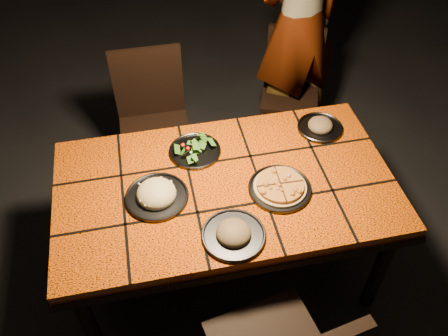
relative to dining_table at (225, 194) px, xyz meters
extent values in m
cube|color=black|center=(0.00, 0.00, -0.69)|extent=(6.00, 7.00, 0.04)
cube|color=#E35307|center=(0.00, 0.00, 0.05)|extent=(1.60, 0.90, 0.05)
cube|color=black|center=(0.00, 0.00, 0.01)|extent=(1.62, 0.92, 0.04)
cylinder|color=black|center=(-0.72, -0.37, -0.34)|extent=(0.07, 0.07, 0.66)
cylinder|color=black|center=(0.72, -0.37, -0.34)|extent=(0.07, 0.07, 0.66)
cylinder|color=black|center=(-0.72, 0.37, -0.34)|extent=(0.07, 0.07, 0.66)
cylinder|color=black|center=(0.72, 0.37, -0.34)|extent=(0.07, 0.07, 0.66)
cylinder|color=black|center=(0.19, -0.52, -0.44)|extent=(0.04, 0.04, 0.46)
cube|color=black|center=(-0.28, 0.75, -0.22)|extent=(0.42, 0.42, 0.04)
cube|color=black|center=(-0.28, 0.94, 0.03)|extent=(0.42, 0.04, 0.46)
cylinder|color=black|center=(-0.45, 0.58, -0.45)|extent=(0.04, 0.04, 0.43)
cylinder|color=black|center=(-0.11, 0.58, -0.45)|extent=(0.04, 0.04, 0.43)
cylinder|color=black|center=(-0.45, 0.92, -0.45)|extent=(0.04, 0.04, 0.43)
cylinder|color=black|center=(-0.11, 0.92, -0.45)|extent=(0.04, 0.04, 0.43)
cube|color=black|center=(0.67, 1.00, -0.26)|extent=(0.49, 0.49, 0.04)
cube|color=black|center=(0.73, 1.16, -0.04)|extent=(0.37, 0.17, 0.42)
cylinder|color=black|center=(0.47, 0.91, -0.48)|extent=(0.03, 0.03, 0.39)
cylinder|color=black|center=(0.76, 0.80, -0.48)|extent=(0.03, 0.03, 0.39)
cylinder|color=black|center=(0.58, 1.20, -0.48)|extent=(0.03, 0.03, 0.39)
cylinder|color=black|center=(0.87, 1.09, -0.48)|extent=(0.03, 0.03, 0.39)
imported|color=brown|center=(0.72, 1.12, 0.21)|extent=(0.73, 0.59, 1.76)
cylinder|color=#37383C|center=(0.24, -0.09, 0.08)|extent=(0.29, 0.29, 0.01)
torus|color=#37383C|center=(0.24, -0.09, 0.09)|extent=(0.30, 0.30, 0.01)
cylinder|color=tan|center=(0.24, -0.09, 0.10)|extent=(0.26, 0.26, 0.01)
cylinder|color=#C28A32|center=(0.24, -0.09, 0.11)|extent=(0.23, 0.23, 0.02)
cylinder|color=#37383C|center=(-0.33, -0.03, 0.08)|extent=(0.29, 0.29, 0.01)
torus|color=#37383C|center=(-0.33, -0.03, 0.09)|extent=(0.29, 0.29, 0.01)
ellipsoid|color=#C8B984|center=(-0.33, -0.03, 0.11)|extent=(0.17, 0.17, 0.10)
cylinder|color=#37383C|center=(-0.11, 0.24, 0.08)|extent=(0.26, 0.26, 0.01)
torus|color=#37383C|center=(-0.11, 0.24, 0.09)|extent=(0.26, 0.26, 0.01)
cylinder|color=#37383C|center=(-0.03, -0.31, 0.08)|extent=(0.28, 0.28, 0.01)
torus|color=#37383C|center=(-0.03, -0.31, 0.09)|extent=(0.28, 0.28, 0.01)
ellipsoid|color=brown|center=(-0.03, -0.31, 0.11)|extent=(0.17, 0.17, 0.09)
cylinder|color=#37383C|center=(0.57, 0.27, 0.08)|extent=(0.24, 0.24, 0.01)
torus|color=#37383C|center=(0.57, 0.27, 0.09)|extent=(0.24, 0.24, 0.01)
ellipsoid|color=brown|center=(0.57, 0.27, 0.11)|extent=(0.14, 0.14, 0.08)
camera|label=1|loc=(-0.32, -1.47, 1.75)|focal=38.00mm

